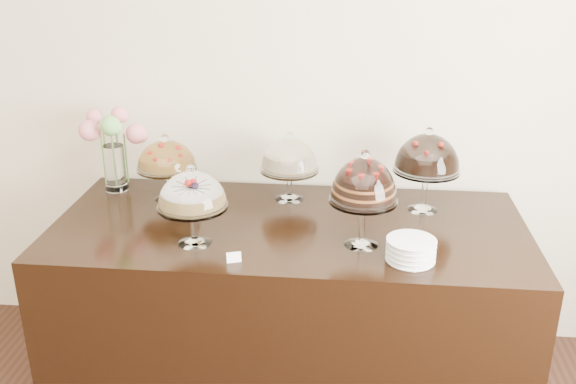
# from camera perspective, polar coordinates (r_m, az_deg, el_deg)

# --- Properties ---
(wall_back) EXTENTS (5.00, 0.04, 3.00)m
(wall_back) POSITION_cam_1_polar(r_m,az_deg,el_deg) (3.35, -2.51, 10.69)
(wall_back) COLOR beige
(wall_back) RESTS_ON ground
(display_counter) EXTENTS (2.20, 1.00, 0.90)m
(display_counter) POSITION_cam_1_polar(r_m,az_deg,el_deg) (3.21, 0.09, -10.13)
(display_counter) COLOR black
(display_counter) RESTS_ON ground
(cake_stand_sugar_sponge) EXTENTS (0.30, 0.30, 0.36)m
(cake_stand_sugar_sponge) POSITION_cam_1_polar(r_m,az_deg,el_deg) (2.75, -8.53, -0.16)
(cake_stand_sugar_sponge) COLOR white
(cake_stand_sugar_sponge) RESTS_ON display_counter
(cake_stand_choco_layer) EXTENTS (0.29, 0.29, 0.43)m
(cake_stand_choco_layer) POSITION_cam_1_polar(r_m,az_deg,el_deg) (2.70, 6.76, 0.72)
(cake_stand_choco_layer) COLOR white
(cake_stand_choco_layer) RESTS_ON display_counter
(cake_stand_cheesecake) EXTENTS (0.30, 0.30, 0.35)m
(cake_stand_cheesecake) POSITION_cam_1_polar(r_m,az_deg,el_deg) (3.19, 0.13, 3.05)
(cake_stand_cheesecake) COLOR white
(cake_stand_cheesecake) RESTS_ON display_counter
(cake_stand_dark_choco) EXTENTS (0.32, 0.32, 0.42)m
(cake_stand_dark_choco) POSITION_cam_1_polar(r_m,az_deg,el_deg) (3.12, 12.28, 3.12)
(cake_stand_dark_choco) COLOR white
(cake_stand_dark_choco) RESTS_ON display_counter
(cake_stand_fruit_tart) EXTENTS (0.30, 0.30, 0.34)m
(cake_stand_fruit_tart) POSITION_cam_1_polar(r_m,az_deg,el_deg) (3.26, -10.78, 2.98)
(cake_stand_fruit_tart) COLOR white
(cake_stand_fruit_tart) RESTS_ON display_counter
(flower_vase) EXTENTS (0.33, 0.27, 0.43)m
(flower_vase) POSITION_cam_1_polar(r_m,az_deg,el_deg) (3.41, -15.32, 4.26)
(flower_vase) COLOR white
(flower_vase) RESTS_ON display_counter
(plate_stack) EXTENTS (0.20, 0.20, 0.09)m
(plate_stack) POSITION_cam_1_polar(r_m,az_deg,el_deg) (2.70, 10.87, -5.10)
(plate_stack) COLOR white
(plate_stack) RESTS_ON display_counter
(price_card_left) EXTENTS (0.06, 0.03, 0.04)m
(price_card_left) POSITION_cam_1_polar(r_m,az_deg,el_deg) (2.66, -4.83, -5.81)
(price_card_left) COLOR white
(price_card_left) RESTS_ON display_counter
(price_card_right) EXTENTS (0.06, 0.03, 0.04)m
(price_card_right) POSITION_cam_1_polar(r_m,az_deg,el_deg) (2.63, 10.68, -6.45)
(price_card_right) COLOR white
(price_card_right) RESTS_ON display_counter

